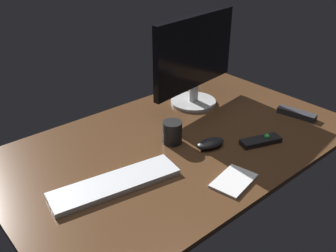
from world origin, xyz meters
The scene contains 8 objects.
desk centered at (0.00, 0.00, 1.00)cm, with size 140.00×84.00×2.00cm, color #4C301C.
monitor centered at (28.02, 21.45, 23.59)cm, with size 51.13×21.31×41.15cm.
keyboard centered at (-35.08, -7.37, 2.91)cm, with size 43.00×11.41×1.82cm, color silver.
computer_mouse centered at (5.57, -11.10, 3.70)cm, with size 11.68×5.84×3.39cm, color black.
media_remote centered at (22.80, -21.79, 3.06)cm, with size 17.19×10.60×3.47cm.
tv_remote centered at (53.49, -17.91, 3.27)cm, with size 16.78×4.54×2.54cm, color #2D2D33.
coffee_mug centered at (-3.06, 1.16, 6.43)cm, with size 7.64×7.64×8.87cm, color black.
notepad centered at (-4.29, -31.25, 2.45)cm, with size 15.52×10.26×0.89cm, color silver.
Camera 1 is at (-85.51, -92.51, 77.78)cm, focal length 39.88 mm.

